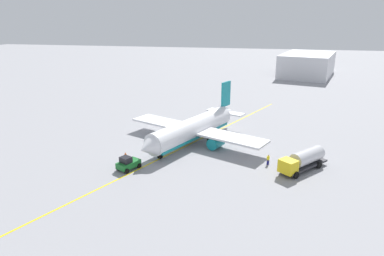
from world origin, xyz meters
The scene contains 9 objects.
ground_plane centered at (0.00, 0.00, 0.00)m, with size 400.00×400.00×0.00m, color #939399.
airplane centered at (-0.41, 0.19, 2.76)m, with size 27.59×27.97×9.88m.
fuel_tanker centered at (8.21, 19.25, 1.72)m, with size 8.89×8.13×3.15m.
pushback_tug centered at (13.42, -7.47, 1.01)m, with size 4.11×3.58×2.20m.
refueling_worker centered at (7.18, 14.02, 0.82)m, with size 0.59×0.47×1.71m.
safety_cone_nose centered at (8.44, -9.95, 0.34)m, with size 0.61×0.61×0.68m, color #F2590F.
safety_cone_wingtip centered at (10.01, -9.12, 0.31)m, with size 0.57×0.57×0.63m, color #F2590F.
distant_hangar centered at (-84.74, 29.50, 4.37)m, with size 33.28×25.07×8.75m.
taxi_line_marking centered at (0.00, 0.00, 0.01)m, with size 74.58×0.30×0.01m, color yellow.
Camera 1 is at (59.80, 12.27, 22.99)m, focal length 32.24 mm.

